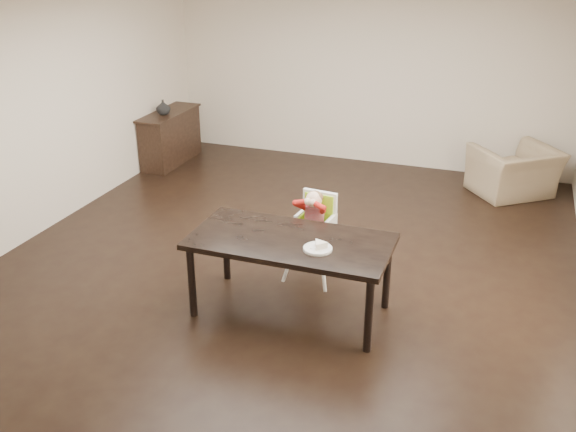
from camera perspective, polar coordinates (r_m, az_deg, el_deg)
name	(u,v)px	position (r m, az deg, el deg)	size (l,w,h in m)	color
ground	(289,259)	(6.98, 0.06, -3.88)	(7.00, 7.00, 0.00)	black
room_walls	(289,90)	(6.33, 0.06, 11.15)	(6.02, 7.02, 2.71)	beige
dining_table	(291,247)	(5.76, 0.23, -2.76)	(1.80, 0.90, 0.75)	black
high_chair	(315,216)	(6.38, 2.43, -0.04)	(0.43, 0.43, 0.95)	white
plate	(318,247)	(5.53, 2.73, -2.78)	(0.33, 0.33, 0.07)	white
armchair	(515,164)	(9.06, 19.54, 4.41)	(1.00, 0.65, 0.88)	#9E8764
sideboard	(170,137)	(9.98, -10.41, 6.90)	(0.44, 1.26, 0.79)	black
vase	(163,107)	(9.74, -11.03, 9.45)	(0.21, 0.22, 0.21)	#99999E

